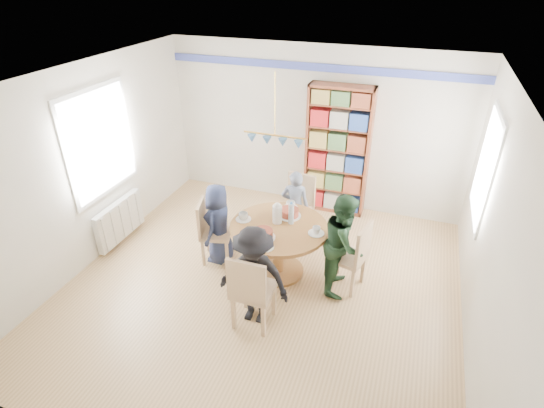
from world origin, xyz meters
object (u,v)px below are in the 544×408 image
at_px(person_right, 344,244).
at_px(person_near, 254,276).
at_px(chair_right, 354,254).
at_px(radiator, 120,220).
at_px(dining_table, 279,238).
at_px(bookshelf, 337,152).
at_px(chair_near, 251,289).
at_px(chair_left, 210,229).
at_px(chair_far, 298,203).
at_px(person_left, 219,224).
at_px(person_far, 295,206).

height_order(person_right, person_near, person_right).
height_order(chair_right, person_near, person_near).
xyz_separation_m(radiator, person_right, (3.39, 0.06, 0.33)).
height_order(dining_table, bookshelf, bookshelf).
bearing_deg(radiator, chair_near, -21.39).
relative_size(chair_left, chair_far, 0.93).
height_order(chair_left, bookshelf, bookshelf).
distance_m(chair_far, person_left, 1.31).
bearing_deg(person_near, bookshelf, 82.77).
relative_size(chair_far, chair_near, 0.97).
distance_m(person_right, bookshelf, 2.08).
distance_m(chair_right, chair_far, 1.42).
bearing_deg(radiator, chair_far, 23.08).
relative_size(chair_far, person_far, 0.88).
distance_m(chair_far, person_far, 0.13).
bearing_deg(person_far, chair_far, -106.59).
distance_m(chair_near, person_far, 1.94).
relative_size(chair_near, person_left, 0.87).
bearing_deg(chair_far, chair_right, -43.54).
relative_size(dining_table, person_near, 1.01).
bearing_deg(chair_left, dining_table, 2.13).
distance_m(chair_near, person_right, 1.36).
bearing_deg(person_left, bookshelf, 146.34).
bearing_deg(dining_table, person_right, -0.60).
xyz_separation_m(chair_left, bookshelf, (1.34, 2.01, 0.54)).
bearing_deg(chair_left, person_right, 0.87).
bearing_deg(person_far, chair_left, 32.51).
xyz_separation_m(radiator, chair_near, (2.56, -1.00, 0.22)).
bearing_deg(chair_near, person_far, 92.18).
bearing_deg(person_left, chair_right, 88.51).
xyz_separation_m(chair_left, person_left, (0.11, 0.05, 0.08)).
relative_size(chair_right, person_left, 0.83).
relative_size(chair_right, chair_near, 0.95).
height_order(person_left, person_near, person_near).
bearing_deg(person_right, chair_near, 139.05).
height_order(chair_right, person_right, person_right).
relative_size(chair_left, person_far, 0.82).
height_order(chair_far, bookshelf, bookshelf).
xyz_separation_m(chair_far, bookshelf, (0.36, 0.98, 0.50)).
xyz_separation_m(chair_near, bookshelf, (0.30, 3.04, 0.49)).
distance_m(dining_table, person_far, 0.87).
bearing_deg(person_far, bookshelf, -119.61).
height_order(radiator, chair_near, chair_near).
bearing_deg(chair_far, radiator, -156.92).
bearing_deg(radiator, person_far, 20.68).
bearing_deg(dining_table, person_near, -88.85).
bearing_deg(chair_right, person_right, -169.47).
xyz_separation_m(chair_left, chair_near, (1.03, -1.03, 0.05)).
relative_size(chair_right, bookshelf, 0.46).
xyz_separation_m(radiator, chair_right, (3.52, 0.09, 0.19)).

